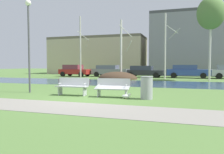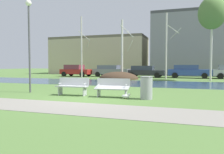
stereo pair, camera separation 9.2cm
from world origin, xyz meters
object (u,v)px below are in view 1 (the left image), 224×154
object	(u,v)px
seagull	(126,96)
parked_van_nearest_red	(75,70)
streetlamp	(29,30)
parked_wagon_fourth_blue	(188,71)
trash_bin	(147,87)
parked_sedan_second_grey	(110,71)
bench_left	(73,86)
bench_right	(113,87)
parked_hatch_third_dark	(144,71)

from	to	relation	value
seagull	parked_van_nearest_red	xyz separation A→B (m)	(-11.13, 16.66, 0.66)
streetlamp	parked_wagon_fourth_blue	size ratio (longest dim) A/B	1.03
trash_bin	seagull	xyz separation A→B (m)	(-0.85, -0.25, -0.39)
streetlamp	parked_sedan_second_grey	bearing A→B (deg)	93.19
bench_left	parked_wagon_fourth_blue	xyz separation A→B (m)	(5.72, 17.17, 0.32)
bench_left	bench_right	world-z (taller)	same
seagull	parked_sedan_second_grey	size ratio (longest dim) A/B	0.09
bench_right	parked_hatch_third_dark	size ratio (longest dim) A/B	0.35
bench_right	parked_sedan_second_grey	size ratio (longest dim) A/B	0.34
parked_wagon_fourth_blue	bench_right	bearing A→B (deg)	-101.97
bench_right	parked_wagon_fourth_blue	xyz separation A→B (m)	(3.64, 17.17, 0.32)
bench_left	bench_right	distance (m)	2.09
bench_right	parked_van_nearest_red	xyz separation A→B (m)	(-10.37, 16.29, 0.32)
trash_bin	parked_hatch_third_dark	bearing A→B (deg)	100.00
seagull	streetlamp	bearing A→B (deg)	173.23
seagull	parked_hatch_third_dark	distance (m)	17.60
parked_hatch_third_dark	bench_left	bearing A→B (deg)	-92.24
parked_hatch_third_dark	parked_wagon_fourth_blue	world-z (taller)	parked_wagon_fourth_blue
bench_left	parked_hatch_third_dark	xyz separation A→B (m)	(0.67, 17.08, 0.28)
bench_left	bench_right	bearing A→B (deg)	0.00
bench_right	streetlamp	size ratio (longest dim) A/B	0.33
parked_sedan_second_grey	parked_hatch_third_dark	distance (m)	4.37
streetlamp	parked_van_nearest_red	world-z (taller)	streetlamp
bench_left	parked_wagon_fourth_blue	distance (m)	18.10
bench_left	seagull	xyz separation A→B (m)	(2.85, -0.37, -0.34)
parked_hatch_third_dark	seagull	bearing A→B (deg)	-82.88
seagull	parked_wagon_fourth_blue	xyz separation A→B (m)	(2.88, 17.54, 0.66)
parked_van_nearest_red	parked_wagon_fourth_blue	xyz separation A→B (m)	(14.01, 0.88, -0.00)
trash_bin	parked_van_nearest_red	size ratio (longest dim) A/B	0.24
bench_right	parked_van_nearest_red	bearing A→B (deg)	122.47
parked_sedan_second_grey	bench_right	bearing A→B (deg)	-71.33
bench_right	parked_hatch_third_dark	bearing A→B (deg)	94.75
trash_bin	seagull	world-z (taller)	trash_bin
streetlamp	bench_right	bearing A→B (deg)	-3.45
parked_van_nearest_red	parked_hatch_third_dark	xyz separation A→B (m)	(8.95, 0.79, -0.05)
trash_bin	parked_wagon_fourth_blue	distance (m)	17.41
bench_left	bench_right	xyz separation A→B (m)	(2.09, 0.00, 0.00)
parked_hatch_third_dark	parked_sedan_second_grey	bearing A→B (deg)	179.57
trash_bin	parked_hatch_third_dark	world-z (taller)	parked_hatch_third_dark
parked_hatch_third_dark	bench_right	bearing A→B (deg)	-85.25
seagull	parked_sedan_second_grey	distance (m)	18.68
bench_right	seagull	bearing A→B (deg)	-26.08
bench_right	parked_wagon_fourth_blue	size ratio (longest dim) A/B	0.34
bench_left	parked_sedan_second_grey	size ratio (longest dim) A/B	0.34
parked_van_nearest_red	parked_wagon_fourth_blue	distance (m)	14.03
parked_van_nearest_red	parked_hatch_third_dark	bearing A→B (deg)	5.01
streetlamp	bench_left	bearing A→B (deg)	-6.05
streetlamp	parked_van_nearest_red	xyz separation A→B (m)	(-5.52, 16.00, -2.57)
seagull	bench_right	bearing A→B (deg)	153.92
seagull	parked_wagon_fourth_blue	bearing A→B (deg)	80.69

